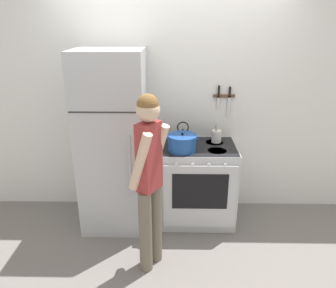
% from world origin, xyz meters
% --- Properties ---
extents(ground_plane, '(14.00, 14.00, 0.00)m').
position_xyz_m(ground_plane, '(0.00, 0.00, 0.00)').
color(ground_plane, slate).
extents(wall_back, '(10.00, 0.06, 2.55)m').
position_xyz_m(wall_back, '(0.00, 0.03, 1.27)').
color(wall_back, silver).
rests_on(wall_back, ground_plane).
extents(refrigerator, '(0.68, 0.74, 1.89)m').
position_xyz_m(refrigerator, '(-0.60, -0.36, 0.95)').
color(refrigerator, '#B7BABF').
rests_on(refrigerator, ground_plane).
extents(stove_range, '(0.80, 0.65, 0.88)m').
position_xyz_m(stove_range, '(0.30, -0.33, 0.45)').
color(stove_range, silver).
rests_on(stove_range, ground_plane).
extents(dutch_oven_pot, '(0.34, 0.30, 0.19)m').
position_xyz_m(dutch_oven_pot, '(0.12, -0.43, 0.97)').
color(dutch_oven_pot, '#1E4C9E').
rests_on(dutch_oven_pot, stove_range).
extents(tea_kettle, '(0.21, 0.17, 0.24)m').
position_xyz_m(tea_kettle, '(0.13, -0.18, 0.96)').
color(tea_kettle, black).
rests_on(tea_kettle, stove_range).
extents(utensil_jar, '(0.11, 0.11, 0.22)m').
position_xyz_m(utensil_jar, '(0.50, -0.18, 0.95)').
color(utensil_jar, silver).
rests_on(utensil_jar, stove_range).
extents(person, '(0.37, 0.40, 1.62)m').
position_xyz_m(person, '(-0.17, -1.09, 0.92)').
color(person, '#6B6051').
rests_on(person, ground_plane).
extents(wall_knife_strip, '(0.24, 0.03, 0.35)m').
position_xyz_m(wall_knife_strip, '(0.58, -0.02, 1.36)').
color(wall_knife_strip, brown).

